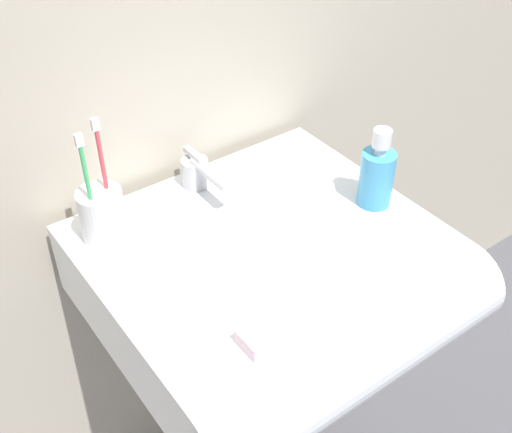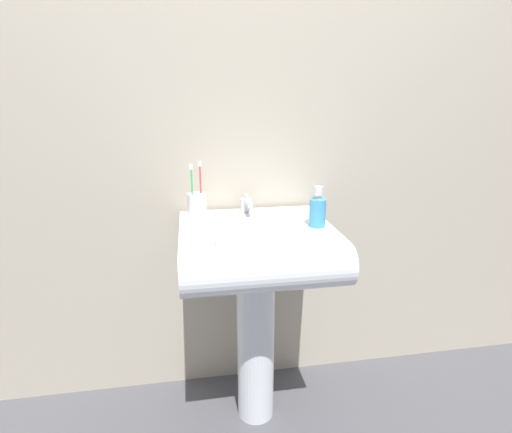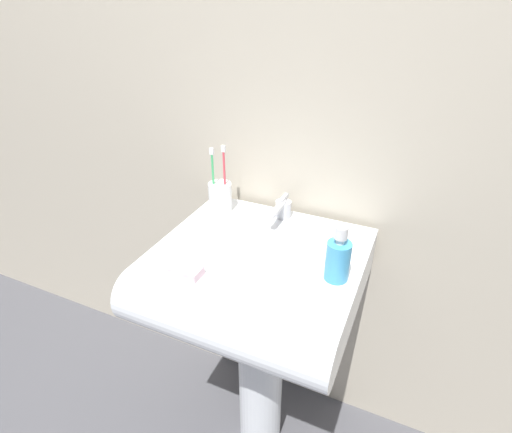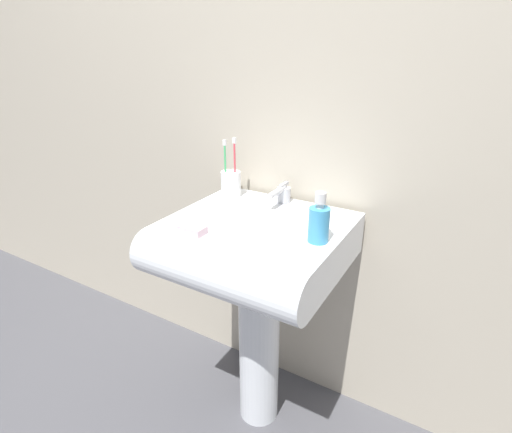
# 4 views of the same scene
# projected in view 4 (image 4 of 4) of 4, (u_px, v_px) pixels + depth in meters

# --- Properties ---
(ground_plane) EXTENTS (6.00, 6.00, 0.00)m
(ground_plane) POSITION_uv_depth(u_px,v_px,m) (259.00, 411.00, 1.64)
(ground_plane) COLOR #4C4C51
(ground_plane) RESTS_ON ground
(wall_back) EXTENTS (5.00, 0.05, 2.40)m
(wall_back) POSITION_uv_depth(u_px,v_px,m) (300.00, 103.00, 1.39)
(wall_back) COLOR #B7AD99
(wall_back) RESTS_ON ground
(sink_pedestal) EXTENTS (0.15, 0.15, 0.71)m
(sink_pedestal) POSITION_uv_depth(u_px,v_px,m) (259.00, 342.00, 1.50)
(sink_pedestal) COLOR white
(sink_pedestal) RESTS_ON ground
(sink_basin) EXTENTS (0.56, 0.54, 0.15)m
(sink_basin) POSITION_uv_depth(u_px,v_px,m) (251.00, 247.00, 1.29)
(sink_basin) COLOR white
(sink_basin) RESTS_ON sink_pedestal
(faucet) EXTENTS (0.05, 0.14, 0.07)m
(faucet) POSITION_uv_depth(u_px,v_px,m) (282.00, 194.00, 1.43)
(faucet) COLOR #B7B7BC
(faucet) RESTS_ON sink_basin
(toothbrush_cup) EXTENTS (0.07, 0.07, 0.22)m
(toothbrush_cup) POSITION_uv_depth(u_px,v_px,m) (231.00, 183.00, 1.50)
(toothbrush_cup) COLOR white
(toothbrush_cup) RESTS_ON sink_basin
(soap_bottle) EXTENTS (0.06, 0.06, 0.15)m
(soap_bottle) POSITION_uv_depth(u_px,v_px,m) (319.00, 223.00, 1.14)
(soap_bottle) COLOR #3F99CC
(soap_bottle) RESTS_ON sink_basin
(bar_soap) EXTENTS (0.08, 0.05, 0.02)m
(bar_soap) POSITION_uv_depth(u_px,v_px,m) (193.00, 230.00, 1.21)
(bar_soap) COLOR silver
(bar_soap) RESTS_ON sink_basin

